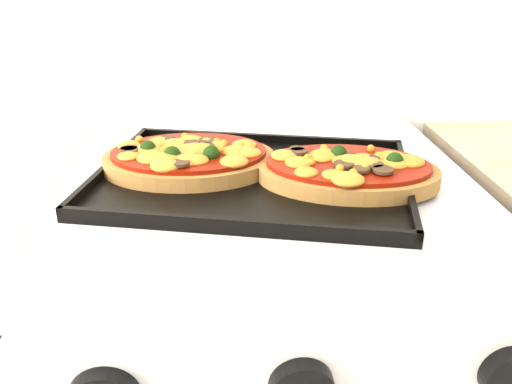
{
  "coord_description": "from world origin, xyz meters",
  "views": [
    {
      "loc": [
        -0.11,
        0.98,
        1.23
      ],
      "look_at": [
        -0.05,
        1.66,
        0.92
      ],
      "focal_mm": 40.0,
      "sensor_mm": 36.0,
      "label": 1
    }
  ],
  "objects": [
    {
      "name": "knob_right",
      "position": [
        0.16,
        1.37,
        0.85
      ],
      "size": [
        0.06,
        0.02,
        0.06
      ],
      "primitive_type": "cylinder",
      "rotation": [
        1.57,
        0.0,
        0.0
      ],
      "color": "black",
      "rests_on": "control_panel"
    },
    {
      "name": "control_panel",
      "position": [
        -0.03,
        1.39,
        0.85
      ],
      "size": [
        0.6,
        0.02,
        0.09
      ],
      "primitive_type": "cube",
      "color": "silver",
      "rests_on": "stove"
    },
    {
      "name": "baking_tray",
      "position": [
        -0.05,
        1.71,
        0.92
      ],
      "size": [
        0.49,
        0.4,
        0.02
      ],
      "primitive_type": "cube",
      "rotation": [
        0.0,
        0.0,
        -0.24
      ],
      "color": "black",
      "rests_on": "stove"
    },
    {
      "name": "pizza_left",
      "position": [
        -0.14,
        1.75,
        0.94
      ],
      "size": [
        0.25,
        0.19,
        0.04
      ],
      "primitive_type": null,
      "rotation": [
        0.0,
        0.0,
        -0.04
      ],
      "color": "olive",
      "rests_on": "baking_tray"
    },
    {
      "name": "pizza_right",
      "position": [
        0.08,
        1.68,
        0.94
      ],
      "size": [
        0.28,
        0.21,
        0.04
      ],
      "primitive_type": null,
      "rotation": [
        0.0,
        0.0,
        -0.23
      ],
      "color": "olive",
      "rests_on": "baking_tray"
    }
  ]
}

